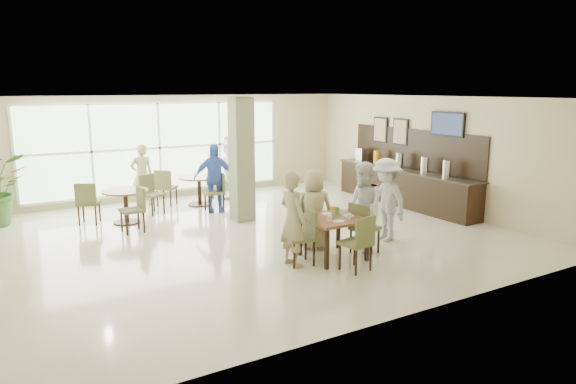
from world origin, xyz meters
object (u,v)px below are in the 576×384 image
buffet_counter (404,184)px  teen_far (314,209)px  round_table_right (199,184)px  adult_standing (142,175)px  main_table (333,222)px  adult_b (232,168)px  teen_left (293,219)px  round_table_left (126,199)px  teen_right (363,208)px  adult_a (214,178)px  teen_standing (386,200)px

buffet_counter → teen_far: 4.48m
round_table_right → adult_standing: adult_standing is taller
teen_far → buffet_counter: bearing=-135.8°
main_table → adult_b: (0.43, 5.27, 0.23)m
round_table_right → teen_far: (0.53, -4.57, 0.19)m
teen_left → teen_far: bearing=-60.7°
teen_far → adult_b: 4.63m
round_table_left → teen_right: size_ratio=0.61×
buffet_counter → adult_standing: buffet_counter is taller
round_table_left → adult_a: (2.13, 0.01, 0.28)m
main_table → adult_a: bearing=95.9°
buffet_counter → adult_b: bearing=143.3°
round_table_right → teen_right: 5.33m
main_table → round_table_right: bearing=95.6°
round_table_right → teen_right: teen_right is taller
buffet_counter → adult_b: size_ratio=2.62×
teen_standing → adult_standing: size_ratio=1.03×
teen_left → adult_standing: teen_left is taller
teen_left → teen_right: (1.52, 0.01, 0.02)m
round_table_left → teen_standing: size_ratio=0.62×
main_table → adult_a: (-0.45, 4.37, 0.17)m
round_table_left → teen_standing: teen_standing is taller
main_table → teen_right: (0.70, 0.04, 0.17)m
buffet_counter → adult_standing: size_ratio=2.94×
round_table_right → teen_left: (-0.31, -5.20, 0.25)m
teen_right → teen_standing: size_ratio=1.02×
round_table_left → teen_left: teen_left is taller
teen_far → round_table_left: bearing=-35.7°
round_table_left → teen_far: (2.61, -3.70, 0.20)m
round_table_right → teen_left: 5.21m
teen_left → teen_standing: size_ratio=0.99×
main_table → teen_right: size_ratio=0.61×
teen_far → adult_b: bearing=-76.0°
teen_far → teen_right: teen_right is taller
teen_right → teen_standing: teen_right is taller
buffet_counter → adult_a: 4.88m
teen_left → teen_standing: (2.37, 0.36, 0.01)m
round_table_right → main_table: bearing=-84.4°
round_table_left → teen_far: 4.53m
main_table → adult_a: adult_a is taller
teen_left → adult_a: bearing=-12.4°
adult_a → adult_b: 1.26m
main_table → round_table_left: same height
teen_standing → round_table_right: bearing=-154.8°
teen_right → adult_b: (-0.27, 5.23, 0.06)m
main_table → teen_far: 0.67m
round_table_left → adult_b: adult_b is taller
teen_standing → adult_standing: bearing=-146.5°
main_table → round_table_right: size_ratio=0.96×
teen_right → adult_b: adult_b is taller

